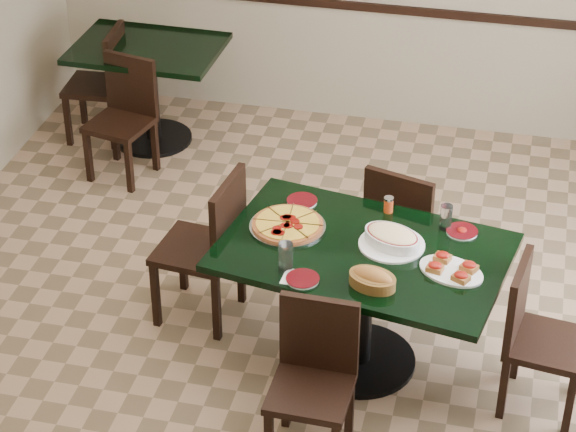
% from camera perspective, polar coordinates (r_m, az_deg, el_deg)
% --- Properties ---
extents(floor, '(5.50, 5.50, 0.00)m').
position_cam_1_polar(floor, '(6.31, 0.94, -6.55)').
color(floor, '#907053').
rests_on(floor, ground).
extents(room_shell, '(5.50, 5.50, 5.50)m').
position_cam_1_polar(room_shell, '(7.09, 12.30, 8.50)').
color(room_shell, white).
rests_on(room_shell, floor).
extents(main_table, '(1.59, 1.17, 0.75)m').
position_cam_1_polar(main_table, '(5.86, 3.79, -3.15)').
color(main_table, black).
rests_on(main_table, floor).
extents(back_table, '(1.04, 0.77, 0.75)m').
position_cam_1_polar(back_table, '(8.09, -7.07, 7.11)').
color(back_table, black).
rests_on(back_table, floor).
extents(chair_far, '(0.51, 0.51, 0.88)m').
position_cam_1_polar(chair_far, '(6.43, 5.91, -0.50)').
color(chair_far, black).
rests_on(chair_far, floor).
extents(chair_near, '(0.39, 0.39, 0.83)m').
position_cam_1_polar(chair_near, '(5.43, 1.34, -7.93)').
color(chair_near, black).
rests_on(chair_near, floor).
extents(chair_right, '(0.45, 0.45, 0.84)m').
position_cam_1_polar(chair_right, '(5.80, 12.38, -5.69)').
color(chair_right, black).
rests_on(chair_right, floor).
extents(chair_left, '(0.48, 0.48, 0.92)m').
position_cam_1_polar(chair_left, '(6.23, -3.93, -1.29)').
color(chair_left, black).
rests_on(chair_left, floor).
extents(back_chair_near, '(0.47, 0.47, 0.84)m').
position_cam_1_polar(back_chair_near, '(7.75, -8.28, 5.30)').
color(back_chair_near, black).
rests_on(back_chair_near, floor).
extents(back_chair_left, '(0.42, 0.42, 0.85)m').
position_cam_1_polar(back_chair_left, '(8.21, -9.32, 6.91)').
color(back_chair_left, black).
rests_on(back_chair_left, floor).
extents(pepperoni_pizza, '(0.41, 0.41, 0.04)m').
position_cam_1_polar(pepperoni_pizza, '(5.90, -0.02, -0.44)').
color(pepperoni_pizza, silver).
rests_on(pepperoni_pizza, main_table).
extents(lasagna_casserole, '(0.36, 0.34, 0.09)m').
position_cam_1_polar(lasagna_casserole, '(5.77, 5.31, -1.12)').
color(lasagna_casserole, white).
rests_on(lasagna_casserole, main_table).
extents(bread_basket, '(0.28, 0.23, 0.10)m').
position_cam_1_polar(bread_basket, '(5.48, 4.31, -3.20)').
color(bread_basket, brown).
rests_on(bread_basket, main_table).
extents(bruschetta_platter, '(0.40, 0.35, 0.05)m').
position_cam_1_polar(bruschetta_platter, '(5.62, 8.30, -2.65)').
color(bruschetta_platter, white).
rests_on(bruschetta_platter, main_table).
extents(side_plate_near, '(0.17, 0.17, 0.02)m').
position_cam_1_polar(side_plate_near, '(5.52, 0.75, -3.22)').
color(side_plate_near, white).
rests_on(side_plate_near, main_table).
extents(side_plate_far_r, '(0.17, 0.17, 0.03)m').
position_cam_1_polar(side_plate_far_r, '(5.93, 8.83, -0.77)').
color(side_plate_far_r, white).
rests_on(side_plate_far_r, main_table).
extents(side_plate_far_l, '(0.17, 0.17, 0.02)m').
position_cam_1_polar(side_plate_far_l, '(6.12, 0.72, 0.77)').
color(side_plate_far_l, white).
rests_on(side_plate_far_l, main_table).
extents(napkin_setting, '(0.14, 0.14, 0.01)m').
position_cam_1_polar(napkin_setting, '(5.53, 0.43, -3.16)').
color(napkin_setting, white).
rests_on(napkin_setting, main_table).
extents(water_glass_a, '(0.07, 0.07, 0.14)m').
position_cam_1_polar(water_glass_a, '(5.92, 8.02, -0.05)').
color(water_glass_a, silver).
rests_on(water_glass_a, main_table).
extents(water_glass_b, '(0.07, 0.07, 0.16)m').
position_cam_1_polar(water_glass_b, '(5.55, -0.12, -2.09)').
color(water_glass_b, silver).
rests_on(water_glass_b, main_table).
extents(pepper_shaker, '(0.05, 0.05, 0.09)m').
position_cam_1_polar(pepper_shaker, '(6.04, 5.13, 0.59)').
color(pepper_shaker, '#CA4115').
rests_on(pepper_shaker, main_table).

